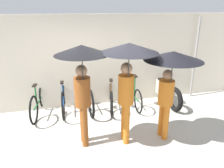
% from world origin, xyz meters
% --- Properties ---
extents(ground_plane, '(30.00, 30.00, 0.00)m').
position_xyz_m(ground_plane, '(0.00, 0.00, 0.00)').
color(ground_plane, '#B7B2A8').
extents(back_wall, '(11.62, 0.12, 2.58)m').
position_xyz_m(back_wall, '(0.00, 2.22, 1.29)').
color(back_wall, beige).
rests_on(back_wall, ground).
extents(parked_bicycle_0, '(0.46, 1.72, 1.03)m').
position_xyz_m(parked_bicycle_0, '(-1.32, 1.88, 0.38)').
color(parked_bicycle_0, black).
rests_on(parked_bicycle_0, ground).
extents(parked_bicycle_1, '(0.44, 1.73, 1.11)m').
position_xyz_m(parked_bicycle_1, '(-0.66, 1.91, 0.40)').
color(parked_bicycle_1, black).
rests_on(parked_bicycle_1, ground).
extents(parked_bicycle_2, '(0.44, 1.86, 0.99)m').
position_xyz_m(parked_bicycle_2, '(-0.00, 1.91, 0.40)').
color(parked_bicycle_2, black).
rests_on(parked_bicycle_2, ground).
extents(parked_bicycle_3, '(0.54, 1.76, 1.10)m').
position_xyz_m(parked_bicycle_3, '(0.66, 1.84, 0.36)').
color(parked_bicycle_3, black).
rests_on(parked_bicycle_3, ground).
extents(parked_bicycle_4, '(0.44, 1.73, 1.11)m').
position_xyz_m(parked_bicycle_4, '(1.32, 1.86, 0.36)').
color(parked_bicycle_4, black).
rests_on(parked_bicycle_4, ground).
extents(pedestrian_leading, '(1.00, 1.00, 2.12)m').
position_xyz_m(pedestrian_leading, '(-0.30, 0.15, 1.66)').
color(pedestrian_leading, brown).
rests_on(pedestrian_leading, ground).
extents(pedestrian_center, '(1.10, 1.10, 2.15)m').
position_xyz_m(pedestrian_center, '(0.55, 0.03, 1.72)').
color(pedestrian_center, '#C66B1E').
rests_on(pedestrian_center, ground).
extents(pedestrian_trailing, '(1.14, 1.14, 1.96)m').
position_xyz_m(pedestrian_trailing, '(1.42, -0.03, 1.60)').
color(pedestrian_trailing, '#C66B1E').
rests_on(pedestrian_trailing, ground).
extents(motorcycle, '(0.58, 1.95, 0.91)m').
position_xyz_m(motorcycle, '(2.30, 1.80, 0.39)').
color(motorcycle, black).
rests_on(motorcycle, ground).
extents(awning_pole, '(0.07, 0.07, 2.49)m').
position_xyz_m(awning_pole, '(3.36, 1.99, 1.25)').
color(awning_pole, gray).
rests_on(awning_pole, ground).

